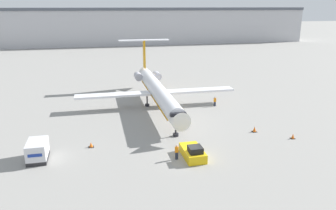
{
  "coord_description": "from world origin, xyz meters",
  "views": [
    {
      "loc": [
        -10.39,
        -33.48,
        17.27
      ],
      "look_at": [
        0.0,
        11.65,
        3.11
      ],
      "focal_mm": 35.0,
      "sensor_mm": 36.0,
      "label": 1
    }
  ],
  "objects_px": {
    "worker_near_tug": "(177,152)",
    "airplane_main": "(157,89)",
    "traffic_cone_mid": "(293,136)",
    "luggage_cart": "(37,151)",
    "worker_by_wing": "(215,101)",
    "traffic_cone_right": "(254,129)",
    "pushback_tug": "(193,152)",
    "traffic_cone_left": "(91,145)"
  },
  "relations": [
    {
      "from": "worker_near_tug",
      "to": "traffic_cone_left",
      "type": "distance_m",
      "value": 11.33
    },
    {
      "from": "pushback_tug",
      "to": "traffic_cone_mid",
      "type": "xyz_separation_m",
      "value": [
        14.88,
        2.46,
        -0.32
      ]
    },
    {
      "from": "airplane_main",
      "to": "pushback_tug",
      "type": "bearing_deg",
      "value": -89.41
    },
    {
      "from": "traffic_cone_right",
      "to": "airplane_main",
      "type": "bearing_deg",
      "value": 127.03
    },
    {
      "from": "traffic_cone_left",
      "to": "traffic_cone_right",
      "type": "height_order",
      "value": "traffic_cone_right"
    },
    {
      "from": "worker_near_tug",
      "to": "traffic_cone_left",
      "type": "xyz_separation_m",
      "value": [
        -9.74,
        5.74,
        -0.65
      ]
    },
    {
      "from": "worker_near_tug",
      "to": "traffic_cone_mid",
      "type": "relative_size",
      "value": 2.65
    },
    {
      "from": "worker_by_wing",
      "to": "traffic_cone_mid",
      "type": "xyz_separation_m",
      "value": [
        4.98,
        -16.4,
        -0.56
      ]
    },
    {
      "from": "airplane_main",
      "to": "worker_by_wing",
      "type": "bearing_deg",
      "value": -10.41
    },
    {
      "from": "traffic_cone_right",
      "to": "luggage_cart",
      "type": "bearing_deg",
      "value": -175.25
    },
    {
      "from": "airplane_main",
      "to": "traffic_cone_right",
      "type": "height_order",
      "value": "airplane_main"
    },
    {
      "from": "pushback_tug",
      "to": "traffic_cone_left",
      "type": "xyz_separation_m",
      "value": [
        -11.72,
        5.71,
        -0.34
      ]
    },
    {
      "from": "airplane_main",
      "to": "pushback_tug",
      "type": "distance_m",
      "value": 20.87
    },
    {
      "from": "worker_near_tug",
      "to": "worker_by_wing",
      "type": "relative_size",
      "value": 1.08
    },
    {
      "from": "traffic_cone_right",
      "to": "traffic_cone_mid",
      "type": "distance_m",
      "value": 5.2
    },
    {
      "from": "worker_by_wing",
      "to": "traffic_cone_mid",
      "type": "height_order",
      "value": "worker_by_wing"
    },
    {
      "from": "airplane_main",
      "to": "worker_near_tug",
      "type": "bearing_deg",
      "value": -94.85
    },
    {
      "from": "airplane_main",
      "to": "traffic_cone_mid",
      "type": "bearing_deg",
      "value": -50.42
    },
    {
      "from": "worker_by_wing",
      "to": "traffic_cone_mid",
      "type": "distance_m",
      "value": 17.14
    },
    {
      "from": "pushback_tug",
      "to": "worker_near_tug",
      "type": "distance_m",
      "value": 2.0
    },
    {
      "from": "luggage_cart",
      "to": "worker_by_wing",
      "type": "height_order",
      "value": "luggage_cart"
    },
    {
      "from": "pushback_tug",
      "to": "worker_by_wing",
      "type": "bearing_deg",
      "value": 62.3
    },
    {
      "from": "pushback_tug",
      "to": "traffic_cone_left",
      "type": "relative_size",
      "value": 6.71
    },
    {
      "from": "luggage_cart",
      "to": "traffic_cone_mid",
      "type": "relative_size",
      "value": 5.27
    },
    {
      "from": "airplane_main",
      "to": "traffic_cone_left",
      "type": "relative_size",
      "value": 49.48
    },
    {
      "from": "airplane_main",
      "to": "pushback_tug",
      "type": "xyz_separation_m",
      "value": [
        0.21,
        -20.71,
        -2.54
      ]
    },
    {
      "from": "worker_near_tug",
      "to": "airplane_main",
      "type": "bearing_deg",
      "value": 85.15
    },
    {
      "from": "luggage_cart",
      "to": "traffic_cone_mid",
      "type": "xyz_separation_m",
      "value": [
        32.61,
        -1.04,
        -0.81
      ]
    },
    {
      "from": "traffic_cone_left",
      "to": "traffic_cone_mid",
      "type": "bearing_deg",
      "value": -6.98
    },
    {
      "from": "pushback_tug",
      "to": "worker_near_tug",
      "type": "bearing_deg",
      "value": -179.3
    },
    {
      "from": "airplane_main",
      "to": "worker_near_tug",
      "type": "relative_size",
      "value": 17.83
    },
    {
      "from": "traffic_cone_mid",
      "to": "pushback_tug",
      "type": "bearing_deg",
      "value": -170.63
    },
    {
      "from": "worker_by_wing",
      "to": "airplane_main",
      "type": "bearing_deg",
      "value": 169.59
    },
    {
      "from": "airplane_main",
      "to": "traffic_cone_mid",
      "type": "height_order",
      "value": "airplane_main"
    },
    {
      "from": "pushback_tug",
      "to": "traffic_cone_mid",
      "type": "relative_size",
      "value": 6.42
    },
    {
      "from": "worker_by_wing",
      "to": "pushback_tug",
      "type": "bearing_deg",
      "value": -117.7
    },
    {
      "from": "traffic_cone_left",
      "to": "airplane_main",
      "type": "bearing_deg",
      "value": 52.51
    },
    {
      "from": "luggage_cart",
      "to": "airplane_main",
      "type": "bearing_deg",
      "value": 44.5
    },
    {
      "from": "luggage_cart",
      "to": "traffic_cone_right",
      "type": "height_order",
      "value": "luggage_cart"
    },
    {
      "from": "worker_by_wing",
      "to": "traffic_cone_mid",
      "type": "relative_size",
      "value": 2.46
    },
    {
      "from": "traffic_cone_mid",
      "to": "worker_by_wing",
      "type": "bearing_deg",
      "value": 106.89
    },
    {
      "from": "traffic_cone_mid",
      "to": "luggage_cart",
      "type": "bearing_deg",
      "value": 178.17
    }
  ]
}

